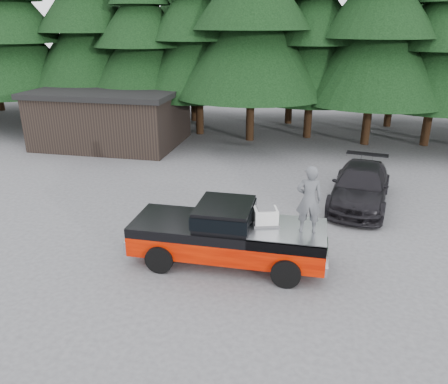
% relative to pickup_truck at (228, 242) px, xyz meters
% --- Properties ---
extents(ground, '(120.00, 120.00, 0.00)m').
position_rel_pickup_truck_xyz_m(ground, '(-0.67, 0.51, -0.67)').
color(ground, '#4C4D4F').
rests_on(ground, ground).
extents(pickup_truck, '(6.00, 2.04, 1.33)m').
position_rel_pickup_truck_xyz_m(pickup_truck, '(0.00, 0.00, 0.00)').
color(pickup_truck, red).
rests_on(pickup_truck, ground).
extents(truck_cab, '(1.66, 1.90, 0.59)m').
position_rel_pickup_truck_xyz_m(truck_cab, '(-0.10, 0.00, 0.96)').
color(truck_cab, black).
rests_on(truck_cab, pickup_truck).
extents(air_compressor, '(0.81, 0.73, 0.47)m').
position_rel_pickup_truck_xyz_m(air_compressor, '(1.10, 0.15, 0.90)').
color(air_compressor, silver).
rests_on(air_compressor, pickup_truck).
extents(man_on_bed, '(0.77, 0.54, 1.98)m').
position_rel_pickup_truck_xyz_m(man_on_bed, '(2.33, -0.10, 1.65)').
color(man_on_bed, '#4C4F53').
rests_on(man_on_bed, pickup_truck).
extents(parked_car, '(3.00, 5.57, 1.53)m').
position_rel_pickup_truck_xyz_m(parked_car, '(4.30, 5.68, 0.10)').
color(parked_car, black).
rests_on(parked_car, ground).
extents(utility_building, '(8.40, 6.40, 3.30)m').
position_rel_pickup_truck_xyz_m(utility_building, '(-9.67, 12.51, 1.00)').
color(utility_building, black).
rests_on(utility_building, ground).
extents(treeline, '(60.15, 16.05, 17.50)m').
position_rel_pickup_truck_xyz_m(treeline, '(-0.25, 17.70, 7.06)').
color(treeline, black).
rests_on(treeline, ground).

